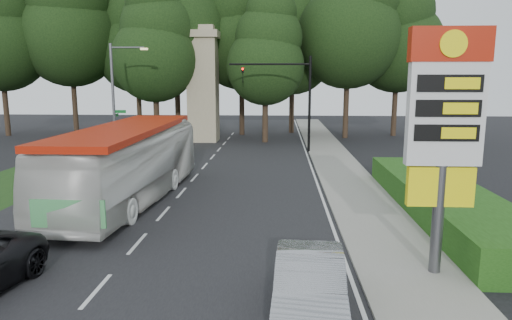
# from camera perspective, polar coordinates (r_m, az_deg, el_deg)

# --- Properties ---
(ground) EXTENTS (120.00, 120.00, 0.00)m
(ground) POSITION_cam_1_polar(r_m,az_deg,el_deg) (12.74, -20.19, -16.19)
(ground) COLOR black
(ground) RESTS_ON ground
(road_surface) EXTENTS (14.00, 80.00, 0.02)m
(road_surface) POSITION_cam_1_polar(r_m,az_deg,el_deg) (23.60, -8.79, -3.51)
(road_surface) COLOR black
(road_surface) RESTS_ON ground
(sidewalk_right) EXTENTS (3.00, 80.00, 0.12)m
(sidewalk_right) POSITION_cam_1_polar(r_m,az_deg,el_deg) (23.40, 12.08, -3.61)
(sidewalk_right) COLOR gray
(sidewalk_right) RESTS_ON ground
(grass_verge_left) EXTENTS (5.00, 50.00, 0.02)m
(grass_verge_left) POSITION_cam_1_polar(r_m,az_deg,el_deg) (32.30, -23.30, -0.55)
(grass_verge_left) COLOR #193814
(grass_verge_left) RESTS_ON ground
(hedge) EXTENTS (3.00, 14.00, 1.20)m
(hedge) POSITION_cam_1_polar(r_m,az_deg,el_deg) (20.24, 22.36, -4.73)
(hedge) COLOR #1E4713
(hedge) RESTS_ON ground
(gas_station_pylon) EXTENTS (2.10, 0.45, 6.85)m
(gas_station_pylon) POSITION_cam_1_polar(r_m,az_deg,el_deg) (13.25, 22.56, 4.73)
(gas_station_pylon) COLOR #59595E
(gas_station_pylon) RESTS_ON ground
(traffic_signal_mast) EXTENTS (6.10, 0.35, 7.20)m
(traffic_signal_mast) POSITION_cam_1_polar(r_m,az_deg,el_deg) (34.47, 4.53, 8.66)
(traffic_signal_mast) COLOR black
(traffic_signal_mast) RESTS_ON ground
(streetlight_signs) EXTENTS (2.75, 0.98, 8.00)m
(streetlight_signs) POSITION_cam_1_polar(r_m,az_deg,el_deg) (34.54, -17.10, 7.87)
(streetlight_signs) COLOR #59595E
(streetlight_signs) RESTS_ON ground
(monument) EXTENTS (3.00, 3.00, 10.05)m
(monument) POSITION_cam_1_polar(r_m,az_deg,el_deg) (41.02, -6.62, 9.45)
(monument) COLOR tan
(monument) RESTS_ON ground
(tree_west_mid) EXTENTS (9.80, 9.80, 19.25)m
(tree_west_mid) POSITION_cam_1_polar(r_m,az_deg,el_deg) (50.35, -22.37, 16.40)
(tree_west_mid) COLOR #2D2116
(tree_west_mid) RESTS_ON ground
(tree_west_near) EXTENTS (8.40, 8.40, 16.50)m
(tree_west_near) POSITION_cam_1_polar(r_m,az_deg,el_deg) (49.90, -14.77, 14.94)
(tree_west_near) COLOR #2D2116
(tree_west_near) RESTS_ON ground
(tree_center_left) EXTENTS (10.08, 10.08, 19.80)m
(tree_center_left) POSITION_cam_1_polar(r_m,az_deg,el_deg) (45.01, -10.11, 18.25)
(tree_center_left) COLOR #2D2116
(tree_center_left) RESTS_ON ground
(tree_center_right) EXTENTS (9.24, 9.24, 18.15)m
(tree_center_right) POSITION_cam_1_polar(r_m,az_deg,el_deg) (45.94, -1.84, 16.96)
(tree_center_right) COLOR #2D2116
(tree_center_right) RESTS_ON ground
(tree_east_near) EXTENTS (8.12, 8.12, 15.95)m
(tree_east_near) POSITION_cam_1_polar(r_m,az_deg,el_deg) (47.65, 4.59, 15.07)
(tree_east_near) COLOR #2D2116
(tree_east_near) RESTS_ON ground
(tree_east_mid) EXTENTS (9.52, 9.52, 18.70)m
(tree_east_mid) POSITION_cam_1_polar(r_m,az_deg,el_deg) (44.28, 11.57, 17.47)
(tree_east_mid) COLOR #2D2116
(tree_east_mid) RESTS_ON ground
(tree_far_east) EXTENTS (8.68, 8.68, 17.05)m
(tree_far_east) POSITION_cam_1_polar(r_m,az_deg,el_deg) (47.07, 17.41, 15.54)
(tree_far_east) COLOR #2D2116
(tree_far_east) RESTS_ON ground
(tree_monument_left) EXTENTS (7.28, 7.28, 14.30)m
(tree_monument_left) POSITION_cam_1_polar(r_m,az_deg,el_deg) (41.02, -12.66, 14.27)
(tree_monument_left) COLOR #2D2116
(tree_monument_left) RESTS_ON ground
(tree_monument_right) EXTENTS (6.72, 6.72, 13.20)m
(tree_monument_right) POSITION_cam_1_polar(r_m,az_deg,el_deg) (40.05, 1.18, 13.65)
(tree_monument_right) COLOR #2D2116
(tree_monument_right) RESTS_ON ground
(transit_bus) EXTENTS (3.65, 12.53, 3.45)m
(transit_bus) POSITION_cam_1_polar(r_m,az_deg,el_deg) (21.30, -15.62, -0.53)
(transit_bus) COLOR silver
(transit_bus) RESTS_ON ground
(sedan_silver) EXTENTS (1.83, 4.64, 1.50)m
(sedan_silver) POSITION_cam_1_polar(r_m,az_deg,el_deg) (11.07, 6.70, -15.43)
(sedan_silver) COLOR #97999E
(sedan_silver) RESTS_ON ground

